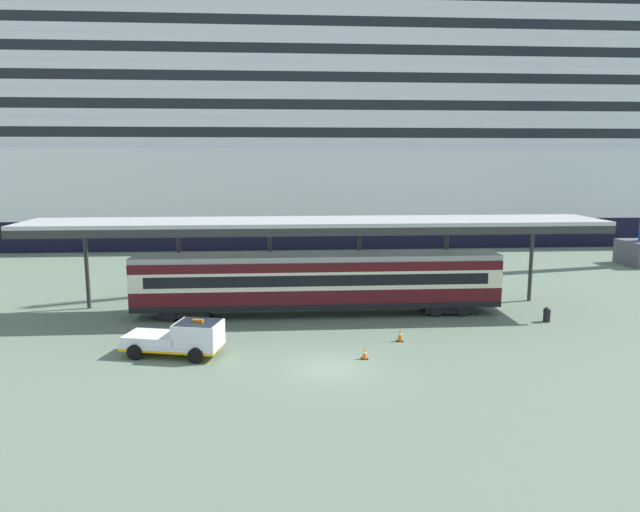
% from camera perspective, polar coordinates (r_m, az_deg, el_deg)
% --- Properties ---
extents(ground_plane, '(400.00, 400.00, 0.00)m').
position_cam_1_polar(ground_plane, '(29.81, 0.97, -10.85)').
color(ground_plane, slate).
extents(cruise_ship, '(172.10, 27.65, 40.55)m').
position_cam_1_polar(cruise_ship, '(82.65, 7.70, 11.53)').
color(cruise_ship, black).
rests_on(cruise_ship, ground).
extents(platform_canopy, '(38.03, 5.51, 6.35)m').
position_cam_1_polar(platform_canopy, '(39.04, -0.28, 3.08)').
color(platform_canopy, '#B6B6B6').
rests_on(platform_canopy, ground).
extents(train_carriage, '(24.15, 2.81, 4.11)m').
position_cam_1_polar(train_carriage, '(39.18, -0.23, -2.43)').
color(train_carriage, black).
rests_on(train_carriage, ground).
extents(service_truck, '(5.53, 3.17, 2.02)m').
position_cam_1_polar(service_truck, '(32.22, -13.24, -7.69)').
color(service_truck, white).
rests_on(service_truck, ground).
extents(traffic_cone_near, '(0.36, 0.36, 0.74)m').
position_cam_1_polar(traffic_cone_near, '(34.26, 7.76, -7.60)').
color(traffic_cone_near, black).
rests_on(traffic_cone_near, ground).
extents(traffic_cone_mid, '(0.36, 0.36, 0.60)m').
position_cam_1_polar(traffic_cone_mid, '(31.18, 4.35, -9.39)').
color(traffic_cone_mid, black).
rests_on(traffic_cone_mid, ground).
extents(quay_bollard, '(0.48, 0.48, 0.96)m').
position_cam_1_polar(quay_bollard, '(40.57, 21.11, -5.25)').
color(quay_bollard, black).
rests_on(quay_bollard, ground).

